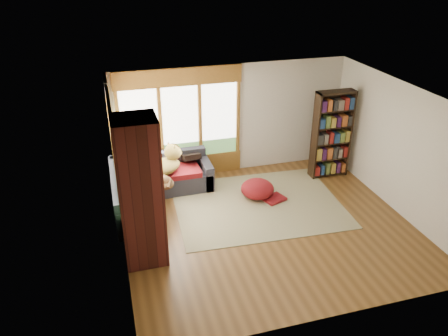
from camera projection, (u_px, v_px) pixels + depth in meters
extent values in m
plane|color=brown|center=(267.00, 225.00, 8.57)|extent=(5.50, 5.50, 0.00)
plane|color=white|center=(274.00, 97.00, 7.40)|extent=(5.50, 5.50, 0.00)
cube|color=silver|center=(231.00, 120.00, 10.13)|extent=(5.50, 0.04, 2.60)
cube|color=silver|center=(338.00, 246.00, 5.84)|extent=(5.50, 0.04, 2.60)
cube|color=silver|center=(117.00, 186.00, 7.32)|extent=(0.04, 5.00, 2.60)
cube|color=silver|center=(400.00, 149.00, 8.65)|extent=(0.04, 5.00, 2.60)
cube|color=olive|center=(181.00, 123.00, 9.79)|extent=(2.82, 0.10, 1.90)
cube|color=white|center=(181.00, 123.00, 9.79)|extent=(2.54, 0.09, 1.62)
cube|color=olive|center=(115.00, 154.00, 8.33)|extent=(0.10, 2.62, 1.90)
cube|color=white|center=(115.00, 154.00, 8.33)|extent=(0.09, 2.36, 1.62)
cube|color=#73835D|center=(112.00, 119.00, 8.87)|extent=(0.03, 0.72, 0.90)
cube|color=#471914|center=(140.00, 193.00, 7.10)|extent=(0.70, 0.70, 2.60)
cube|color=#282832|center=(167.00, 179.00, 9.84)|extent=(2.20, 0.90, 0.42)
cube|color=#282832|center=(163.00, 156.00, 9.96)|extent=(2.20, 0.20, 0.38)
cube|color=#282832|center=(210.00, 170.00, 10.04)|extent=(0.20, 0.90, 0.60)
cube|color=maroon|center=(162.00, 171.00, 9.59)|extent=(1.90, 0.66, 0.12)
cube|color=#282832|center=(141.00, 197.00, 9.12)|extent=(0.90, 2.20, 0.42)
cube|color=#282832|center=(122.00, 182.00, 8.86)|extent=(0.20, 2.20, 0.38)
cube|color=#282832|center=(146.00, 219.00, 8.22)|extent=(0.90, 0.20, 0.60)
cube|color=maroon|center=(148.00, 193.00, 8.73)|extent=(0.66, 1.20, 0.12)
cube|color=maroon|center=(142.00, 172.00, 9.54)|extent=(0.66, 0.66, 0.12)
cube|color=beige|center=(258.00, 204.00, 9.26)|extent=(3.59, 2.82, 0.01)
cube|color=black|center=(348.00, 133.00, 10.11)|extent=(0.04, 0.30, 2.07)
cube|color=black|center=(315.00, 137.00, 9.91)|extent=(0.04, 0.30, 2.07)
cube|color=black|center=(329.00, 133.00, 10.13)|extent=(0.89, 0.02, 2.07)
cube|color=black|center=(327.00, 172.00, 10.45)|extent=(0.81, 0.28, 0.03)
cube|color=black|center=(329.00, 158.00, 10.27)|extent=(0.81, 0.28, 0.03)
cube|color=black|center=(331.00, 142.00, 10.09)|extent=(0.81, 0.28, 0.03)
cube|color=black|center=(333.00, 126.00, 9.92)|extent=(0.81, 0.28, 0.03)
cube|color=black|center=(335.00, 110.00, 9.74)|extent=(0.81, 0.28, 0.03)
cube|color=black|center=(337.00, 93.00, 9.56)|extent=(0.81, 0.28, 0.03)
cube|color=#726659|center=(332.00, 135.00, 9.99)|extent=(0.77, 0.22, 1.91)
ellipsoid|color=maroon|center=(257.00, 188.00, 9.46)|extent=(0.74, 0.74, 0.39)
ellipsoid|color=olive|center=(161.00, 164.00, 9.27)|extent=(1.07, 0.94, 0.30)
sphere|color=olive|center=(173.00, 153.00, 9.41)|extent=(0.50, 0.50, 0.37)
cone|color=olive|center=(170.00, 148.00, 9.31)|extent=(0.18, 0.18, 0.16)
ellipsoid|color=#3B2615|center=(160.00, 179.00, 8.79)|extent=(0.75, 0.82, 0.23)
sphere|color=#3B2615|center=(151.00, 170.00, 8.89)|extent=(0.39, 0.39, 0.28)
cone|color=#3B2615|center=(152.00, 166.00, 8.81)|extent=(0.14, 0.14, 0.12)
cube|color=black|center=(194.00, 150.00, 9.95)|extent=(0.45, 0.12, 0.45)
cube|color=black|center=(168.00, 153.00, 9.80)|extent=(0.45, 0.12, 0.45)
cube|color=black|center=(128.00, 167.00, 9.18)|extent=(0.45, 0.12, 0.45)
cube|color=black|center=(133.00, 192.00, 8.23)|extent=(0.45, 0.12, 0.45)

